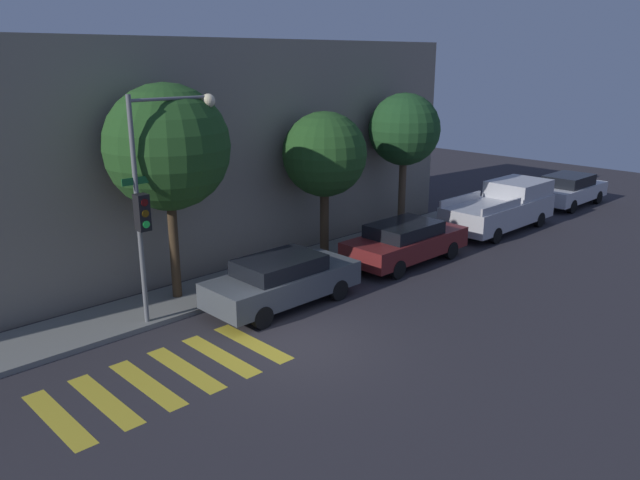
{
  "coord_description": "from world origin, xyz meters",
  "views": [
    {
      "loc": [
        -9.04,
        -10.21,
        6.67
      ],
      "look_at": [
        2.86,
        2.1,
        1.6
      ],
      "focal_mm": 35.0,
      "sensor_mm": 36.0,
      "label": 1
    }
  ],
  "objects": [
    {
      "name": "ground_plane",
      "position": [
        0.0,
        0.0,
        0.0
      ],
      "size": [
        60.0,
        60.0,
        0.0
      ],
      "primitive_type": "plane",
      "color": "#2D2B30"
    },
    {
      "name": "sidewalk",
      "position": [
        0.0,
        4.26,
        0.07
      ],
      "size": [
        26.0,
        2.11,
        0.14
      ],
      "primitive_type": "cube",
      "color": "slate",
      "rests_on": "ground"
    },
    {
      "name": "building_row",
      "position": [
        0.0,
        8.71,
        3.6
      ],
      "size": [
        26.0,
        6.0,
        7.19
      ],
      "primitive_type": "cube",
      "color": "gray",
      "rests_on": "ground"
    },
    {
      "name": "crosswalk",
      "position": [
        -3.03,
        0.8,
        0.0
      ],
      "size": [
        5.15,
        2.6,
        0.0
      ],
      "color": "gold",
      "rests_on": "ground"
    },
    {
      "name": "traffic_light_pole",
      "position": [
        -1.48,
        3.37,
        3.69
      ],
      "size": [
        2.73,
        0.56,
        5.82
      ],
      "color": "slate",
      "rests_on": "ground"
    },
    {
      "name": "sedan_near_corner",
      "position": [
        1.41,
        2.1,
        0.75
      ],
      "size": [
        4.47,
        1.78,
        1.42
      ],
      "color": "#4C5156",
      "rests_on": "ground"
    },
    {
      "name": "sedan_middle",
      "position": [
        6.82,
        2.1,
        0.74
      ],
      "size": [
        4.61,
        1.87,
        1.39
      ],
      "color": "maroon",
      "rests_on": "ground"
    },
    {
      "name": "pickup_truck",
      "position": [
        12.97,
        2.1,
        0.9
      ],
      "size": [
        5.38,
        2.06,
        1.8
      ],
      "color": "#BCBCC1",
      "rests_on": "ground"
    },
    {
      "name": "sedan_far_end",
      "position": [
        18.83,
        2.1,
        0.75
      ],
      "size": [
        4.35,
        1.85,
        1.44
      ],
      "color": "silver",
      "rests_on": "ground"
    },
    {
      "name": "tree_near_corner",
      "position": [
        -0.5,
        4.44,
        4.34
      ],
      "size": [
        3.36,
        3.36,
        6.03
      ],
      "color": "#42301E",
      "rests_on": "ground"
    },
    {
      "name": "tree_midblock",
      "position": [
        5.33,
        4.44,
        3.53
      ],
      "size": [
        2.81,
        2.81,
        4.96
      ],
      "color": "#42301E",
      "rests_on": "ground"
    },
    {
      "name": "tree_far_end",
      "position": [
        9.5,
        4.44,
        4.01
      ],
      "size": [
        2.68,
        2.68,
        5.38
      ],
      "color": "brown",
      "rests_on": "ground"
    }
  ]
}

